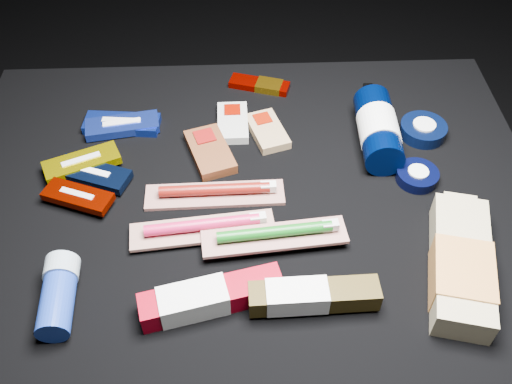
{
  "coord_description": "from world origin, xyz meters",
  "views": [
    {
      "loc": [
        -0.01,
        -0.61,
        1.1
      ],
      "look_at": [
        0.01,
        0.01,
        0.42
      ],
      "focal_mm": 40.0,
      "sensor_mm": 36.0,
      "label": 1
    }
  ],
  "objects_px": {
    "lotion_bottle": "(378,129)",
    "toothpaste_carton_red": "(205,299)",
    "bodywash_bottle": "(461,266)",
    "deodorant_stick": "(58,294)"
  },
  "relations": [
    {
      "from": "lotion_bottle",
      "to": "toothpaste_carton_red",
      "type": "relative_size",
      "value": 1.06
    },
    {
      "from": "bodywash_bottle",
      "to": "deodorant_stick",
      "type": "distance_m",
      "value": 0.57
    },
    {
      "from": "deodorant_stick",
      "to": "toothpaste_carton_red",
      "type": "height_order",
      "value": "deodorant_stick"
    },
    {
      "from": "lotion_bottle",
      "to": "bodywash_bottle",
      "type": "bearing_deg",
      "value": -74.56
    },
    {
      "from": "lotion_bottle",
      "to": "toothpaste_carton_red",
      "type": "bearing_deg",
      "value": -130.37
    },
    {
      "from": "toothpaste_carton_red",
      "to": "bodywash_bottle",
      "type": "bearing_deg",
      "value": -7.43
    },
    {
      "from": "lotion_bottle",
      "to": "bodywash_bottle",
      "type": "distance_m",
      "value": 0.3
    },
    {
      "from": "bodywash_bottle",
      "to": "toothpaste_carton_red",
      "type": "xyz_separation_m",
      "value": [
        -0.36,
        -0.04,
        -0.01
      ]
    },
    {
      "from": "bodywash_bottle",
      "to": "lotion_bottle",
      "type": "bearing_deg",
      "value": 117.26
    },
    {
      "from": "bodywash_bottle",
      "to": "deodorant_stick",
      "type": "relative_size",
      "value": 2.03
    }
  ]
}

